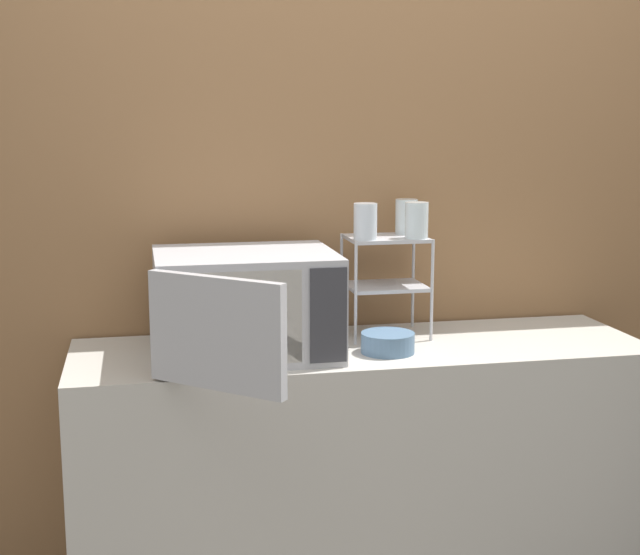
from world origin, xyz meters
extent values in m
cube|color=olive|center=(0.00, 0.59, 1.30)|extent=(8.00, 0.06, 2.60)
cube|color=#B7B2A8|center=(0.00, 0.28, 0.46)|extent=(1.82, 0.55, 0.91)
cube|color=#ADADB2|center=(-0.37, 0.26, 1.07)|extent=(0.54, 0.44, 0.31)
cube|color=#B7B2A8|center=(-0.43, 0.05, 1.07)|extent=(0.39, 0.01, 0.27)
cube|color=#333338|center=(-0.16, 0.04, 1.07)|extent=(0.11, 0.01, 0.28)
cube|color=#ADADB2|center=(-0.49, -0.11, 1.07)|extent=(0.34, 0.30, 0.30)
cylinder|color=#B2B2B7|center=(-0.02, 0.30, 1.08)|extent=(0.01, 0.01, 0.33)
cylinder|color=#B2B2B7|center=(0.24, 0.30, 1.08)|extent=(0.01, 0.01, 0.33)
cylinder|color=#B2B2B7|center=(-0.02, 0.50, 1.08)|extent=(0.01, 0.01, 0.33)
cylinder|color=#B2B2B7|center=(0.24, 0.50, 1.08)|extent=(0.01, 0.01, 0.33)
cube|color=#B2B2B7|center=(0.11, 0.40, 1.08)|extent=(0.25, 0.20, 0.01)
cube|color=#B2B2B7|center=(0.11, 0.40, 1.24)|extent=(0.25, 0.20, 0.01)
cylinder|color=silver|center=(0.02, 0.34, 1.30)|extent=(0.07, 0.07, 0.12)
cylinder|color=silver|center=(0.19, 0.45, 1.30)|extent=(0.07, 0.07, 0.12)
cylinder|color=silver|center=(0.19, 0.34, 1.30)|extent=(0.07, 0.07, 0.12)
cylinder|color=slate|center=(0.06, 0.18, 0.92)|extent=(0.09, 0.09, 0.01)
cylinder|color=slate|center=(0.06, 0.18, 0.94)|extent=(0.16, 0.16, 0.06)
camera|label=1|loc=(-0.68, -2.38, 1.62)|focal=50.00mm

